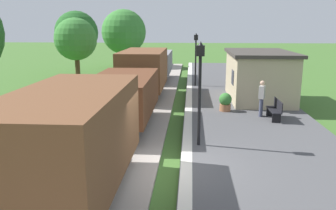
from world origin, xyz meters
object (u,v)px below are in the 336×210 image
person_waiting (262,97)px  lamp_post_near (200,75)px  lamp_post_far (196,50)px  tree_field_distant (124,32)px  freight_train (134,84)px  tree_trackside_far (76,39)px  bench_near_hut (275,109)px  station_hut (259,75)px  potted_planter (225,102)px  bench_down_platform (244,77)px  tree_field_left (76,33)px

person_waiting → lamp_post_near: size_ratio=0.46×
lamp_post_far → tree_field_distant: tree_field_distant is taller
freight_train → tree_trackside_far: (-5.04, 6.34, 1.96)m
lamp_post_far → tree_trackside_far: (-8.25, -0.92, 0.72)m
bench_near_hut → tree_trackside_far: (-11.81, 7.97, 2.80)m
station_hut → potted_planter: 3.82m
potted_planter → bench_down_platform: bearing=75.8°
potted_planter → lamp_post_far: lamp_post_far is taller
tree_trackside_far → tree_field_distant: 13.75m
freight_train → tree_field_left: 15.79m
lamp_post_near → tree_trackside_far: bearing=125.2°
bench_near_hut → tree_trackside_far: 14.52m
lamp_post_near → tree_field_left: size_ratio=0.65×
potted_planter → tree_trackside_far: (-9.68, 6.50, 2.80)m
lamp_post_near → lamp_post_far: bearing=90.0°
potted_planter → tree_field_distant: tree_field_distant is taller
lamp_post_far → tree_field_distant: (-7.53, 12.81, 0.96)m
potted_planter → lamp_post_near: 5.78m
tree_field_distant → tree_field_left: bearing=-116.1°
potted_planter → lamp_post_near: size_ratio=0.25×
bench_down_platform → tree_trackside_far: bearing=-170.7°
freight_train → station_hut: station_hut is taller
station_hut → lamp_post_near: (-3.59, -8.21, 1.15)m
station_hut → tree_field_left: bearing=142.4°
lamp_post_near → lamp_post_far: same height
potted_planter → tree_field_distant: (-8.97, 20.24, 3.03)m
tree_field_left → bench_near_hut: bearing=-47.3°
station_hut → person_waiting: bearing=-98.1°
person_waiting → lamp_post_near: (-3.02, -4.25, 1.62)m
tree_field_distant → station_hut: bearing=-57.2°
bench_down_platform → potted_planter: bearing=-104.2°
lamp_post_far → tree_field_distant: bearing=120.5°
person_waiting → station_hut: bearing=-76.4°
lamp_post_near → tree_field_left: bearing=119.0°
lamp_post_near → tree_field_distant: 26.55m
potted_planter → bench_near_hut: bearing=-34.5°
person_waiting → tree_field_left: tree_field_left is taller
tree_field_distant → person_waiting: bearing=-63.5°
bench_near_hut → station_hut: bearing=89.7°
tree_trackside_far → lamp_post_near: bearing=-54.8°
bench_near_hut → tree_field_left: tree_field_left is taller
tree_trackside_far → potted_planter: bearing=-33.9°
lamp_post_near → tree_field_left: tree_field_left is taller
freight_train → bench_near_hut: bearing=-13.5°
tree_field_distant → lamp_post_near: bearing=-73.5°
potted_planter → tree_trackside_far: tree_trackside_far is taller
freight_train → tree_field_distant: size_ratio=4.24×
tree_field_left → tree_field_distant: bearing=63.9°
tree_field_left → potted_planter: bearing=-49.1°
lamp_post_near → bench_near_hut: bearing=46.4°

